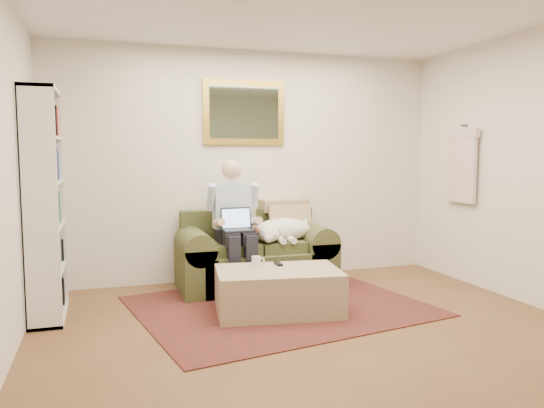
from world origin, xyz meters
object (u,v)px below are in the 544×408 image
sofa (255,261)px  sleeping_dog (283,230)px  bookshelf (45,205)px  ottoman (278,291)px  seated_man (236,227)px  coffee_mug (256,262)px  laptop (237,224)px

sofa → sleeping_dog: size_ratio=2.43×
bookshelf → ottoman: bearing=-14.6°
ottoman → bookshelf: 2.19m
seated_man → bookshelf: bearing=-170.4°
coffee_mug → bookshelf: bookshelf is taller
sleeping_dog → seated_man: bearing=-172.9°
sofa → bookshelf: size_ratio=0.82×
ottoman → bookshelf: bearing=165.4°
sofa → sleeping_dog: bearing=-15.7°
sofa → coffee_mug: 0.85m
seated_man → sleeping_dog: seated_man is taller
laptop → bookshelf: bookshelf is taller
coffee_mug → seated_man: bearing=92.6°
coffee_mug → sleeping_dog: bearing=54.8°
ottoman → bookshelf: size_ratio=0.55×
coffee_mug → bookshelf: (-1.82, 0.35, 0.55)m
laptop → coffee_mug: (0.03, -0.59, -0.27)m
sofa → laptop: (-0.25, -0.21, 0.44)m
sofa → coffee_mug: (-0.22, -0.80, 0.17)m
laptop → bookshelf: 1.82m
sofa → laptop: laptop is taller
sofa → coffee_mug: bearing=-105.0°
sofa → coffee_mug: sofa is taller
sleeping_dog → bookshelf: (-2.32, -0.37, 0.37)m
coffee_mug → ottoman: bearing=-45.2°
seated_man → coffee_mug: bearing=-87.4°
laptop → bookshelf: bearing=-172.4°
sleeping_dog → coffee_mug: sleeping_dog is taller
ottoman → bookshelf: (-1.98, 0.51, 0.80)m
laptop → sleeping_dog: 0.56m
laptop → ottoman: (0.19, -0.75, -0.52)m
seated_man → laptop: 0.07m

